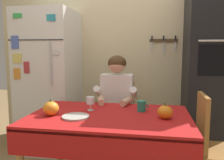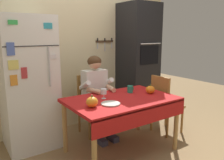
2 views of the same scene
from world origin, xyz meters
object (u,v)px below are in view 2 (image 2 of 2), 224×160
(dining_table, at_px, (122,105))
(serving_tray, at_px, (111,104))
(refrigerator, at_px, (28,83))
(chair_right_side, at_px, (164,102))
(coffee_mug, at_px, (130,89))
(pumpkin_large, at_px, (92,102))
(wall_oven, at_px, (138,62))
(pumpkin_medium, at_px, (150,90))
(seated_person, at_px, (97,90))
(chair_behind_person, at_px, (91,101))
(wine_glass, at_px, (104,92))

(dining_table, relative_size, serving_tray, 6.08)
(refrigerator, height_order, chair_right_side, refrigerator)
(refrigerator, distance_m, chair_right_side, 2.05)
(chair_right_side, relative_size, serving_tray, 4.04)
(chair_right_side, xyz_separation_m, coffee_mug, (-0.63, 0.08, 0.28))
(pumpkin_large, bearing_deg, wall_oven, 33.04)
(dining_table, height_order, serving_tray, serving_tray)
(wall_oven, relative_size, serving_tray, 9.13)
(dining_table, xyz_separation_m, pumpkin_medium, (0.48, -0.02, 0.14))
(refrigerator, relative_size, pumpkin_large, 12.50)
(wall_oven, bearing_deg, seated_person, -163.53)
(chair_behind_person, xyz_separation_m, seated_person, (0.00, -0.19, 0.23))
(wall_oven, height_order, chair_behind_person, wall_oven)
(pumpkin_large, bearing_deg, coffee_mug, 19.01)
(wall_oven, distance_m, chair_right_side, 0.99)
(refrigerator, bearing_deg, wine_glass, -45.12)
(wall_oven, xyz_separation_m, serving_tray, (-1.32, -1.04, -0.30))
(wall_oven, height_order, dining_table, wall_oven)
(wine_glass, bearing_deg, serving_tray, -104.00)
(seated_person, height_order, pumpkin_medium, seated_person)
(pumpkin_large, xyz_separation_m, pumpkin_medium, (0.98, 0.07, -0.01))
(pumpkin_large, bearing_deg, chair_right_side, 7.60)
(chair_right_side, distance_m, serving_tray, 1.21)
(coffee_mug, relative_size, pumpkin_large, 0.74)
(dining_table, relative_size, pumpkin_large, 9.72)
(wall_oven, distance_m, dining_table, 1.45)
(chair_right_side, height_order, pumpkin_medium, chair_right_side)
(refrigerator, bearing_deg, wall_oven, 1.14)
(coffee_mug, height_order, wine_glass, wine_glass)
(pumpkin_medium, bearing_deg, dining_table, 177.98)
(coffee_mug, xyz_separation_m, pumpkin_medium, (0.20, -0.20, 0.01))
(chair_right_side, distance_m, pumpkin_large, 1.44)
(pumpkin_medium, bearing_deg, coffee_mug, 135.56)
(chair_behind_person, xyz_separation_m, chair_right_side, (0.93, -0.69, 0.00))
(pumpkin_large, bearing_deg, serving_tray, -7.42)
(refrigerator, xyz_separation_m, serving_tray, (0.68, -1.00, -0.15))
(seated_person, distance_m, coffee_mug, 0.52)
(seated_person, relative_size, pumpkin_large, 8.65)
(dining_table, xyz_separation_m, chair_behind_person, (-0.03, 0.79, -0.14))
(refrigerator, distance_m, pumpkin_medium, 1.69)
(refrigerator, xyz_separation_m, chair_right_side, (1.85, -0.78, -0.39))
(coffee_mug, relative_size, serving_tray, 0.46)
(dining_table, height_order, chair_behind_person, chair_behind_person)
(pumpkin_large, distance_m, pumpkin_medium, 0.98)
(dining_table, bearing_deg, chair_behind_person, 92.07)
(wall_oven, relative_size, chair_behind_person, 2.26)
(wine_glass, height_order, pumpkin_medium, pumpkin_medium)
(dining_table, distance_m, coffee_mug, 0.35)
(chair_behind_person, relative_size, chair_right_side, 1.00)
(dining_table, xyz_separation_m, wine_glass, (-0.20, 0.13, 0.18))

